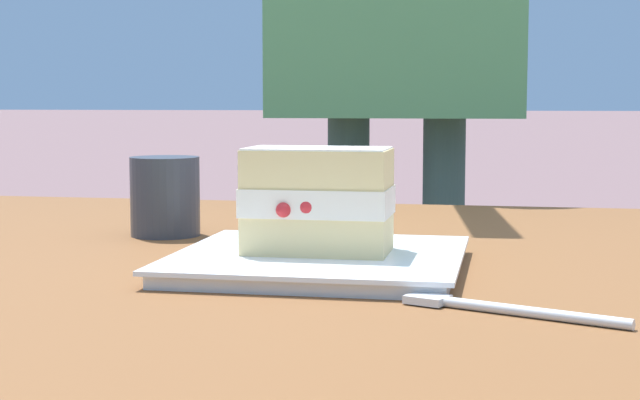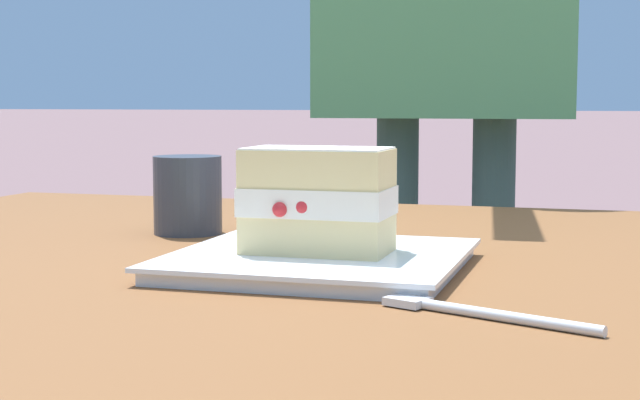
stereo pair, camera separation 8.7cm
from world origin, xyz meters
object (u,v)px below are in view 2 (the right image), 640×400
Objects in this scene: patio_table at (448,347)px; cake_slice at (318,200)px; coffee_cup at (188,194)px; dessert_plate at (320,261)px; dessert_fork at (472,311)px.

cake_slice is at bearing -152.13° from patio_table.
patio_table is 0.37m from coffee_cup.
dessert_plate reaches higher than dessert_fork.
dessert_plate is 1.56× the size of dessert_fork.
cake_slice reaches higher than coffee_cup.
coffee_cup is (-0.21, 0.19, -0.02)m from cake_slice.
coffee_cup is at bearing 158.29° from patio_table.
coffee_cup reaches higher than dessert_fork.
patio_table is 0.23m from dessert_fork.
cake_slice is at bearing -41.24° from coffee_cup.
patio_table is 9.61× the size of dessert_fork.
cake_slice reaches higher than patio_table.
cake_slice is at bearing 136.29° from dessert_fork.
patio_table is 6.16× the size of dessert_plate.
patio_table is 17.68× the size of coffee_cup.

